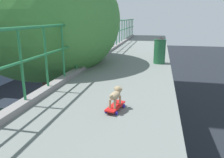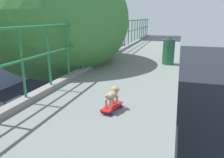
# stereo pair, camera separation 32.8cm
# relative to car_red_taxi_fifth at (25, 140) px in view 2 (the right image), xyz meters

# --- Properties ---
(car_red_taxi_fifth) EXTENTS (1.98, 3.84, 1.62)m
(car_red_taxi_fifth) POSITION_rel_car_red_taxi_fifth_xyz_m (0.00, 0.00, 0.00)
(car_red_taxi_fifth) COLOR red
(car_red_taxi_fifth) RESTS_ON ground
(car_green_sixth) EXTENTS (1.79, 4.19, 1.28)m
(car_green_sixth) POSITION_rel_car_red_taxi_fifth_xyz_m (-3.31, 3.57, -0.12)
(car_green_sixth) COLOR #1D6D38
(car_green_sixth) RESTS_ON ground
(car_white_seventh) EXTENTS (1.94, 4.56, 1.54)m
(car_white_seventh) POSITION_rel_car_red_taxi_fifth_xyz_m (-0.30, 6.94, 0.03)
(car_white_seventh) COLOR silver
(car_white_seventh) RESTS_ON ground
(city_bus) EXTENTS (2.60, 11.32, 3.53)m
(city_bus) POSITION_rel_car_red_taxi_fifth_xyz_m (-3.77, 18.39, 1.26)
(city_bus) COLOR white
(city_bus) RESTS_ON ground
(roadside_tree_mid) EXTENTS (5.03, 5.03, 9.06)m
(roadside_tree_mid) POSITION_rel_car_red_taxi_fifth_xyz_m (3.47, -2.02, 6.29)
(roadside_tree_mid) COLOR #483127
(roadside_tree_mid) RESTS_ON ground
(toy_skateboard) EXTENTS (0.28, 0.52, 0.08)m
(toy_skateboard) POSITION_rel_car_red_taxi_fifth_xyz_m (6.60, -5.55, 5.02)
(toy_skateboard) COLOR red
(toy_skateboard) RESTS_ON overpass_deck
(small_dog) EXTENTS (0.19, 0.39, 0.30)m
(small_dog) POSITION_rel_car_red_taxi_fifth_xyz_m (6.61, -5.54, 5.23)
(small_dog) COLOR tan
(small_dog) RESTS_ON toy_skateboard
(litter_bin) EXTENTS (0.38, 0.38, 0.87)m
(litter_bin) POSITION_rel_car_red_taxi_fifth_xyz_m (7.25, -1.51, 5.40)
(litter_bin) COLOR #24633B
(litter_bin) RESTS_ON overpass_deck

